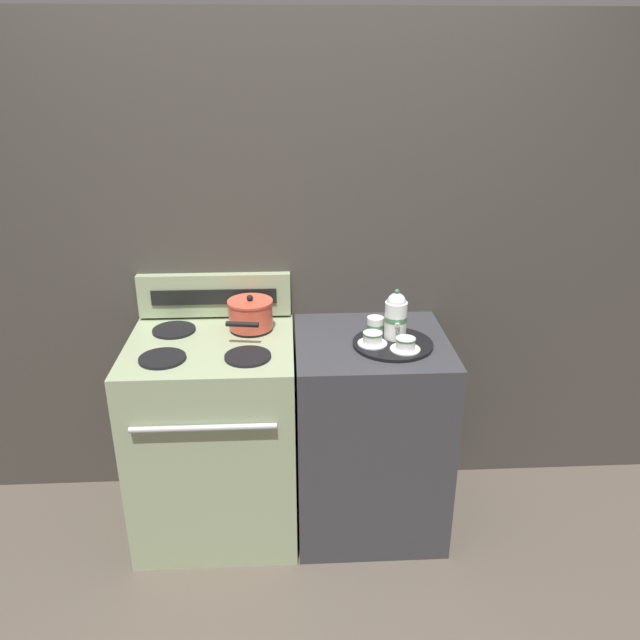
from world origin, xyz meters
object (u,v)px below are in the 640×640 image
Objects in this scene: stove at (216,436)px; teapot at (396,316)px; saucepan at (250,314)px; serving_tray at (393,344)px; teacup_right at (405,344)px; teacup_left at (373,338)px; creamer_jug at (375,325)px.

teapot is (0.78, -0.01, 0.57)m from stove.
teapot is at bearing -13.35° from saucepan.
stove is 0.89m from serving_tray.
teapot is (0.61, -0.14, 0.04)m from saucepan.
teacup_right is (0.63, -0.27, -0.04)m from saucepan.
serving_tray is (0.59, -0.19, -0.07)m from saucepan.
teacup_right is (0.04, -0.07, 0.03)m from serving_tray.
serving_tray is at bearing -17.93° from saucepan.
saucepan is 2.30× the size of teacup_left.
teacup_left is at bearing -21.98° from saucepan.
saucepan reaches higher than teacup_right.
stove is 0.95m from teacup_right.
teapot is 0.14m from teacup_right.
creamer_jug is (0.53, -0.09, -0.03)m from saucepan.
teapot is (0.02, 0.05, 0.11)m from serving_tray.
saucepan is at bearing 158.02° from teacup_left.
teapot reaches higher than teacup_left.
serving_tray is at bearing 117.00° from teacup_right.
stove is 4.27× the size of teapot.
saucepan is 0.63m from serving_tray.
teacup_left is at bearing -149.80° from teapot.
creamer_jug is at bearing 77.02° from teacup_left.
stove is 2.77× the size of serving_tray.
creamer_jug is at bearing 119.56° from teacup_right.
serving_tray is 0.09m from teacup_right.
teacup_left reaches higher than stove.
teapot is at bearing -34.34° from creamer_jug.
saucepan reaches higher than teacup_left.
serving_tray is 4.55× the size of creamer_jug.
teapot reaches higher than teacup_right.
creamer_jug is (-0.06, 0.10, 0.04)m from serving_tray.
stove is 7.55× the size of teacup_left.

